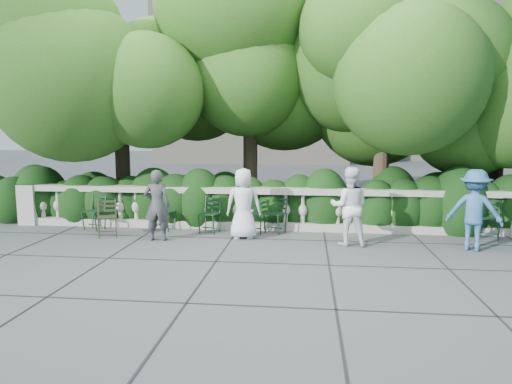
# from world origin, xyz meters

# --- Properties ---
(ground) EXTENTS (90.00, 90.00, 0.00)m
(ground) POSITION_xyz_m (0.00, 0.00, 0.00)
(ground) COLOR #494A4F
(ground) RESTS_ON ground
(balustrade) EXTENTS (12.00, 0.44, 1.00)m
(balustrade) POSITION_xyz_m (0.00, 1.80, 0.49)
(balustrade) COLOR #9E998E
(balustrade) RESTS_ON ground
(shrub_hedge) EXTENTS (15.00, 2.60, 1.70)m
(shrub_hedge) POSITION_xyz_m (0.00, 3.00, 0.00)
(shrub_hedge) COLOR black
(shrub_hedge) RESTS_ON ground
(tree_canopy) EXTENTS (15.04, 6.52, 6.78)m
(tree_canopy) POSITION_xyz_m (0.69, 3.19, 3.96)
(tree_canopy) COLOR #3F3023
(tree_canopy) RESTS_ON ground
(chair_a) EXTENTS (0.54, 0.57, 0.84)m
(chair_a) POSITION_xyz_m (-2.24, 1.29, 0.00)
(chair_a) COLOR black
(chair_a) RESTS_ON ground
(chair_b) EXTENTS (0.55, 0.57, 0.84)m
(chair_b) POSITION_xyz_m (-3.91, 1.17, 0.00)
(chair_b) COLOR black
(chair_b) RESTS_ON ground
(chair_c) EXTENTS (0.48, 0.52, 0.84)m
(chair_c) POSITION_xyz_m (-0.10, 1.16, 0.00)
(chair_c) COLOR black
(chair_c) RESTS_ON ground
(chair_d) EXTENTS (0.54, 0.57, 0.84)m
(chair_d) POSITION_xyz_m (-1.14, 1.15, 0.00)
(chair_d) COLOR black
(chair_d) RESTS_ON ground
(chair_e) EXTENTS (0.60, 0.62, 0.84)m
(chair_e) POSITION_xyz_m (0.33, 1.32, 0.00)
(chair_e) COLOR black
(chair_e) RESTS_ON ground
(chair_f) EXTENTS (0.56, 0.59, 0.84)m
(chair_f) POSITION_xyz_m (4.98, 1.27, 0.00)
(chair_f) COLOR black
(chair_f) RESTS_ON ground
(chair_weathered) EXTENTS (0.59, 0.62, 0.84)m
(chair_weathered) POSITION_xyz_m (-3.20, 0.52, 0.00)
(chair_weathered) COLOR black
(chair_weathered) RESTS_ON ground
(person_businessman) EXTENTS (0.78, 0.54, 1.53)m
(person_businessman) POSITION_xyz_m (-0.25, 0.84, 0.77)
(person_businessman) COLOR white
(person_businessman) RESTS_ON ground
(person_woman_grey) EXTENTS (0.59, 0.42, 1.51)m
(person_woman_grey) POSITION_xyz_m (-2.05, 0.46, 0.76)
(person_woman_grey) COLOR #3A393E
(person_woman_grey) RESTS_ON ground
(person_casual_man) EXTENTS (0.80, 0.64, 1.60)m
(person_casual_man) POSITION_xyz_m (1.96, 0.51, 0.80)
(person_casual_man) COLOR white
(person_casual_man) RESTS_ON ground
(person_older_blue) EXTENTS (1.17, 0.94, 1.59)m
(person_older_blue) POSITION_xyz_m (4.34, 0.38, 0.79)
(person_older_blue) COLOR #2D5888
(person_older_blue) RESTS_ON ground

